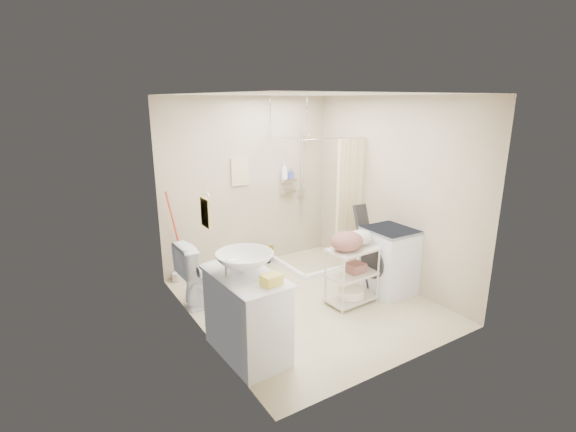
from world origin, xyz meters
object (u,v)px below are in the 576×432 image
toilet (211,272)px  laundry_rack (352,270)px  washing_machine (390,260)px  vanity (247,315)px

toilet → laundry_rack: size_ratio=0.94×
toilet → laundry_rack: bearing=-123.9°
toilet → washing_machine: (2.18, -0.96, 0.02)m
toilet → laundry_rack: laundry_rack is taller
vanity → laundry_rack: bearing=7.6°
vanity → laundry_rack: laundry_rack is taller
vanity → laundry_rack: 1.68m
vanity → washing_machine: (2.30, 0.30, 0.01)m
laundry_rack → washing_machine: bearing=-3.8°
toilet → washing_machine: 2.38m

